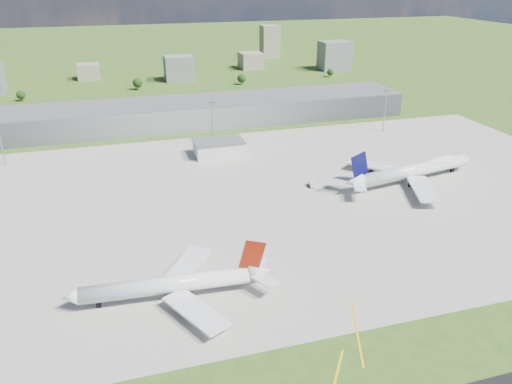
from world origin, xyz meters
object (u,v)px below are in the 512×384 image
object	(u,v)px
van_white_far	(448,168)
airliner_blue_quad	(414,170)
airliner_red_twin	(174,285)
tug_yellow	(234,279)
van_white_near	(311,184)

from	to	relation	value
van_white_far	airliner_blue_quad	bearing A→B (deg)	-176.24
airliner_red_twin	tug_yellow	xyz separation A→B (m)	(19.58, 3.15, -3.68)
van_white_near	van_white_far	xyz separation A→B (m)	(75.23, 0.92, -0.14)
tug_yellow	van_white_near	distance (m)	84.92
airliner_red_twin	van_white_far	world-z (taller)	airliner_red_twin
airliner_blue_quad	tug_yellow	xyz separation A→B (m)	(-104.09, -57.89, -4.66)
airliner_red_twin	van_white_near	size ratio (longest dim) A/B	12.92
airliner_red_twin	van_white_far	distance (m)	164.46
van_white_far	van_white_near	bearing A→B (deg)	166.22
airliner_red_twin	tug_yellow	world-z (taller)	airliner_red_twin
tug_yellow	van_white_near	size ratio (longest dim) A/B	0.85
tug_yellow	van_white_far	world-z (taller)	van_white_far
airliner_red_twin	airliner_blue_quad	distance (m)	137.91
airliner_red_twin	airliner_blue_quad	world-z (taller)	airliner_blue_quad
airliner_blue_quad	van_white_near	world-z (taller)	airliner_blue_quad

